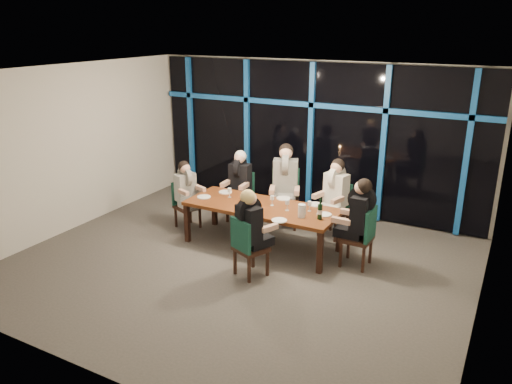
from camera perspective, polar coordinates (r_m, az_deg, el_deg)
room at (r=7.37m, az=-2.23°, el=5.87°), size 7.04×7.00×3.02m
window_wall at (r=10.04m, az=6.44°, el=6.48°), size 6.86×0.43×2.94m
dining_table at (r=8.43m, az=0.65°, el=-1.98°), size 2.60×1.00×0.75m
chair_far_left at (r=9.67m, az=-1.68°, el=-0.16°), size 0.47×0.47×0.95m
chair_far_mid at (r=9.40m, az=3.36°, el=-0.27°), size 0.66×0.66×1.08m
chair_far_right at (r=9.06m, az=9.21°, el=-1.64°), size 0.56×0.56×0.98m
chair_end_left at (r=9.43m, az=-8.13°, el=-1.12°), size 0.53×0.53×0.88m
chair_end_right at (r=7.95m, az=12.08°, el=-4.74°), size 0.47×0.47×0.99m
chair_near_mid at (r=7.48m, az=-1.08°, el=-6.04°), size 0.58×0.58×0.95m
diner_far_left at (r=9.49m, az=-1.92°, el=1.85°), size 0.49×0.60×0.93m
diner_far_mid at (r=9.18m, az=3.38°, el=2.06°), size 0.67×0.74×1.06m
diner_far_right at (r=8.87m, az=9.03°, el=0.57°), size 0.56×0.66×0.95m
diner_end_left at (r=9.26m, az=-7.98°, el=0.80°), size 0.60×0.54×0.85m
diner_end_right at (r=7.83m, az=11.69°, el=-1.99°), size 0.62×0.50×0.96m
diner_near_mid at (r=7.38m, az=-0.60°, el=-3.23°), size 0.59×0.65×0.92m
plate_far_left at (r=9.06m, az=-3.52°, el=-0.00°), size 0.24×0.24×0.01m
plate_far_mid at (r=8.73m, az=3.15°, el=-0.73°), size 0.24×0.24×0.01m
plate_far_right at (r=8.49m, az=6.78°, el=-1.42°), size 0.24×0.24×0.01m
plate_end_left at (r=8.84m, az=-5.97°, el=-0.56°), size 0.24×0.24×0.01m
plate_end_right at (r=8.07m, az=7.80°, el=-2.56°), size 0.24×0.24×0.01m
plate_near_mid at (r=7.77m, az=2.68°, el=-3.25°), size 0.24×0.24×0.01m
wine_bottle at (r=7.85m, az=7.31°, el=-2.21°), size 0.08×0.08×0.34m
water_pitcher at (r=7.90m, az=5.24°, el=-2.15°), size 0.13×0.12×0.21m
tea_light at (r=8.32m, az=-1.01°, el=-1.64°), size 0.05×0.05×0.03m
wine_glass_a at (r=8.39m, az=-0.93°, el=-0.73°), size 0.06×0.06×0.16m
wine_glass_b at (r=8.37m, az=1.86°, el=-0.74°), size 0.07×0.07×0.17m
wine_glass_c at (r=8.15m, az=3.59°, el=-1.24°), size 0.07×0.07×0.18m
wine_glass_d at (r=8.76m, az=-3.05°, el=0.16°), size 0.07×0.07×0.17m
wine_glass_e at (r=8.16m, az=6.15°, el=-1.38°), size 0.06×0.06×0.17m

